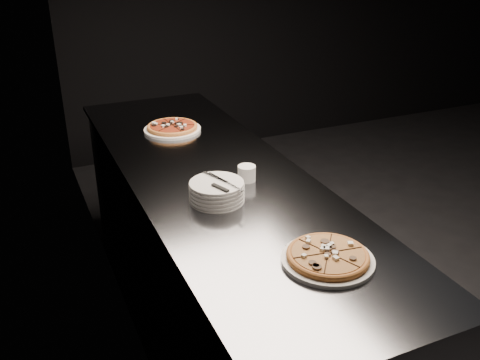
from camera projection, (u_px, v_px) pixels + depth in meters
name	position (u px, v px, depth m)	size (l,w,h in m)	color
wall_left	(120.00, 72.00, 2.00)	(0.02, 5.00, 2.80)	black
counter	(216.00, 261.00, 2.53)	(0.74, 2.44, 0.92)	slate
pizza_mushroom	(328.00, 257.00, 1.70)	(0.30, 0.30, 0.03)	white
pizza_tomato	(172.00, 128.00, 2.81)	(0.35, 0.35, 0.03)	white
plate_stack	(217.00, 192.00, 2.08)	(0.21, 0.21, 0.08)	white
cutlery	(220.00, 183.00, 2.05)	(0.07, 0.23, 0.01)	silver
ramekin	(247.00, 173.00, 2.25)	(0.08, 0.08, 0.07)	white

